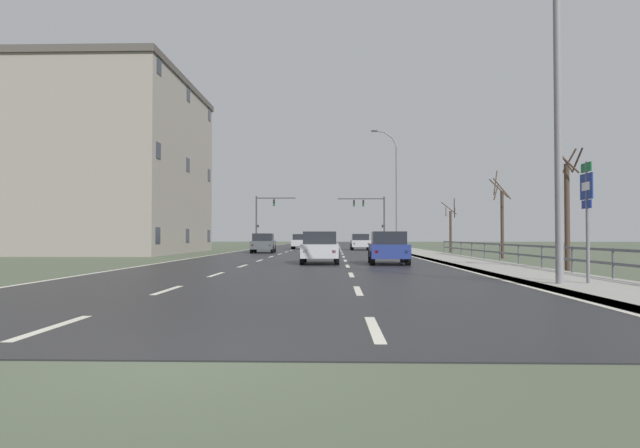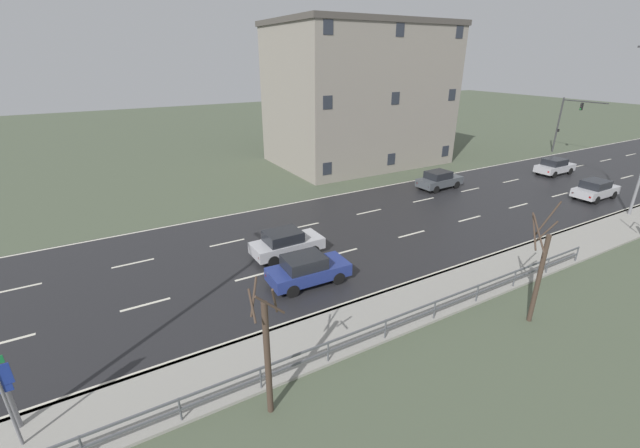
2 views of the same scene
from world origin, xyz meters
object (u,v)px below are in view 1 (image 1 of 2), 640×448
car_far_left (360,242)px  car_far_right (388,248)px  street_lamp_midground (395,191)px  traffic_signal_right (373,212)px  traffic_signal_left (263,214)px  car_near_left (263,243)px  brick_building (115,167)px  car_distant (301,241)px  street_lamp_foreground (551,77)px  car_mid_centre (320,247)px  highway_sign (587,207)px

car_far_left → car_far_right: same height
car_far_left → street_lamp_midground: bearing=-27.5°
street_lamp_midground → traffic_signal_right: street_lamp_midground is taller
traffic_signal_left → car_far_left: traffic_signal_left is taller
traffic_signal_right → car_near_left: bearing=-114.0°
traffic_signal_left → brick_building: brick_building is taller
traffic_signal_left → car_distant: 11.38m
street_lamp_foreground → car_distant: (-9.21, 42.39, -4.70)m
car_mid_centre → car_far_right: size_ratio=0.99×
car_distant → traffic_signal_left: bearing=119.0°
street_lamp_foreground → highway_sign: (0.97, 0.15, -3.38)m
highway_sign → car_mid_centre: bearing=121.3°
street_lamp_midground → street_lamp_foreground: bearing=-90.1°
traffic_signal_right → car_far_left: 15.14m
traffic_signal_right → car_near_left: traffic_signal_right is taller
highway_sign → brick_building: brick_building is taller
traffic_signal_right → car_far_left: size_ratio=1.52×
car_near_left → street_lamp_midground: bearing=30.0°
traffic_signal_right → traffic_signal_left: size_ratio=0.99×
car_far_left → brick_building: bearing=-155.8°
traffic_signal_right → street_lamp_foreground: bearing=-89.0°
street_lamp_foreground → car_near_left: 31.77m
highway_sign → car_distant: 43.48m
street_lamp_foreground → car_far_right: bearing=104.5°
car_far_right → car_near_left: bearing=117.3°
highway_sign → car_distant: size_ratio=0.81×
car_far_left → car_distant: bearing=144.6°
highway_sign → car_far_right: size_ratio=0.80×
car_near_left → car_distant: 13.31m
car_near_left → car_distant: bearing=78.1°
traffic_signal_left → car_near_left: size_ratio=1.51×
street_lamp_midground → traffic_signal_left: (-14.50, 15.39, -1.45)m
street_lamp_foreground → car_near_left: street_lamp_foreground is taller
street_lamp_foreground → car_near_left: size_ratio=2.71×
car_near_left → car_far_left: 12.14m
car_near_left → car_distant: (2.21, 13.12, 0.00)m
street_lamp_foreground → traffic_signal_right: bearing=91.0°
street_lamp_midground → car_far_left: street_lamp_midground is taller
car_far_left → car_far_right: bearing=-90.2°
highway_sign → brick_building: bearing=130.3°
car_far_left → highway_sign: bearing=-84.2°
brick_building → street_lamp_foreground: bearing=-50.9°
traffic_signal_left → car_mid_centre: 40.63m
car_mid_centre → car_distant: (-2.83, 30.15, 0.00)m
street_lamp_midground → car_mid_centre: 25.57m
street_lamp_midground → car_near_left: street_lamp_midground is taller
traffic_signal_right → highway_sign: bearing=-87.9°
highway_sign → car_distant: (-10.18, 42.25, -1.31)m
car_near_left → car_mid_centre: bearing=-75.9°
highway_sign → car_far_left: bearing=96.2°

